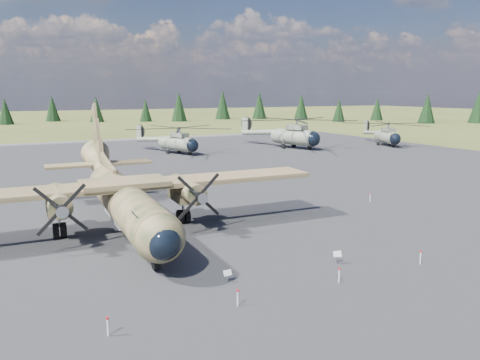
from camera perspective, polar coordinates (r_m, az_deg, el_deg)
name	(u,v)px	position (r m, az deg, el deg)	size (l,w,h in m)	color
ground	(204,225)	(35.87, -4.36, -5.46)	(500.00, 500.00, 0.00)	brown
apron	(163,199)	(44.98, -9.32, -2.26)	(120.00, 120.00, 0.04)	#515155
transport_plane	(122,192)	(35.24, -14.19, -1.47)	(28.85, 26.22, 9.52)	#343E21
helicopter_near	(177,135)	(77.00, -7.64, 5.45)	(22.51, 22.51, 4.39)	slate
helicopter_mid	(294,127)	(84.46, 6.63, 6.38)	(26.43, 26.93, 5.33)	slate
helicopter_far	(387,130)	(92.35, 17.50, 5.87)	(21.65, 21.68, 4.33)	slate
info_placard_left	(227,274)	(25.22, -1.54, -11.40)	(0.45, 0.21, 0.69)	gray
info_placard_right	(337,255)	(28.34, 11.75, -8.98)	(0.53, 0.31, 0.78)	gray
barrier_fence	(199,219)	(35.50, -5.01, -4.79)	(33.12, 29.62, 0.85)	silver
treeline	(211,164)	(34.71, -3.59, 1.93)	(292.38, 296.36, 10.96)	black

